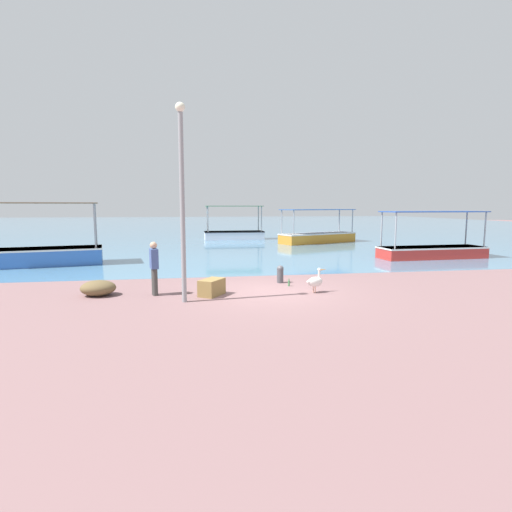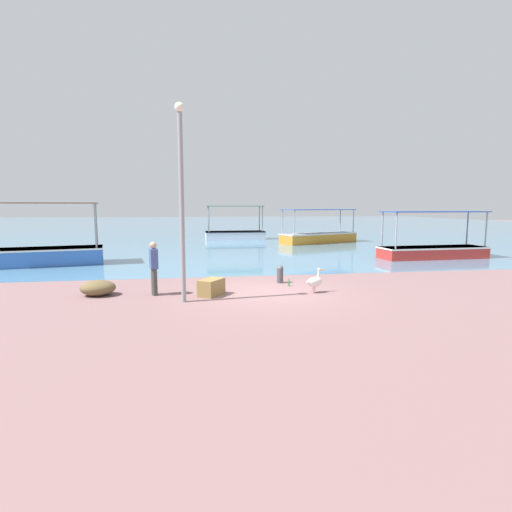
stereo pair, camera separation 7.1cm
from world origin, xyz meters
name	(u,v)px [view 1 (the left image)]	position (x,y,z in m)	size (l,w,h in m)	color
ground	(270,292)	(0.00, 0.00, 0.00)	(120.00, 120.00, 0.00)	#7C5A5C
harbor_water	(210,225)	(0.00, 48.00, 0.00)	(110.00, 90.00, 0.00)	teal
fishing_boat_outer	(432,249)	(10.26, 7.05, 0.50)	(5.88, 2.02, 2.52)	red
fishing_boat_near_right	(318,236)	(6.97, 16.79, 0.54)	(6.48, 4.05, 2.54)	orange
fishing_boat_far_left	(44,253)	(-9.50, 7.55, 0.58)	(5.52, 3.00, 2.96)	#3566BB
fishing_boat_center	(234,233)	(0.94, 20.82, 0.54)	(4.99, 1.87, 2.81)	white
pelican	(315,281)	(1.43, -0.35, 0.38)	(0.78, 0.45, 0.80)	#E0997A
lamp_post	(182,192)	(-2.74, -0.99, 3.18)	(0.28, 0.28, 5.65)	gray
mooring_bollard	(280,274)	(0.66, 1.45, 0.34)	(0.25, 0.25, 0.64)	#47474C
fisherman_standing	(154,267)	(-3.68, 0.09, 0.91)	(0.32, 0.44, 1.69)	#3C3B39
net_pile	(98,288)	(-5.43, 0.29, 0.24)	(1.08, 0.92, 0.48)	brown
cargo_crate	(212,287)	(-1.91, -0.23, 0.26)	(0.88, 0.51, 0.52)	olive
glass_bottle	(289,283)	(0.84, 0.81, 0.11)	(0.07, 0.07, 0.27)	#3F7F4C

